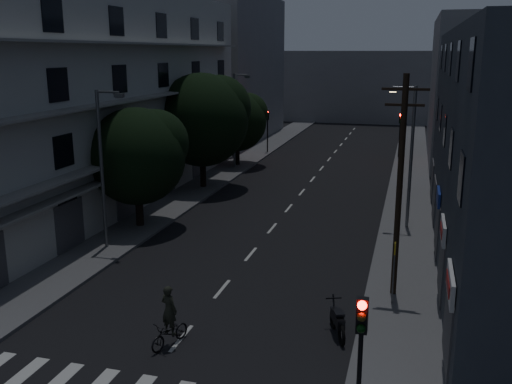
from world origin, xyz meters
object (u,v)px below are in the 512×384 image
Objects in this scene: bus_stop_sign at (394,262)px; motorcycle at (337,322)px; traffic_signal_near at (361,343)px; cyclist at (170,326)px; utility_pole at (400,183)px.

motorcycle is at bearing -120.88° from bus_stop_sign.
bus_stop_sign reaches higher than motorcycle.
traffic_signal_near is 9.17m from bus_stop_sign.
cyclist is (-7.29, -5.30, -1.14)m from bus_stop_sign.
bus_stop_sign is at bearing 86.77° from traffic_signal_near.
motorcycle is (-1.80, -3.98, -4.35)m from utility_pole.
traffic_signal_near is 1.62× the size of bus_stop_sign.
utility_pole is (0.52, 10.06, 1.77)m from traffic_signal_near.
motorcycle is 0.88× the size of cyclist.
traffic_signal_near reaches higher than motorcycle.
motorcycle is 5.96m from cyclist.
traffic_signal_near is at bearing -93.23° from bus_stop_sign.
utility_pole is 10.47m from cyclist.
utility_pole is at bearing 89.51° from bus_stop_sign.
bus_stop_sign is (-0.01, -0.98, -2.98)m from utility_pole.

